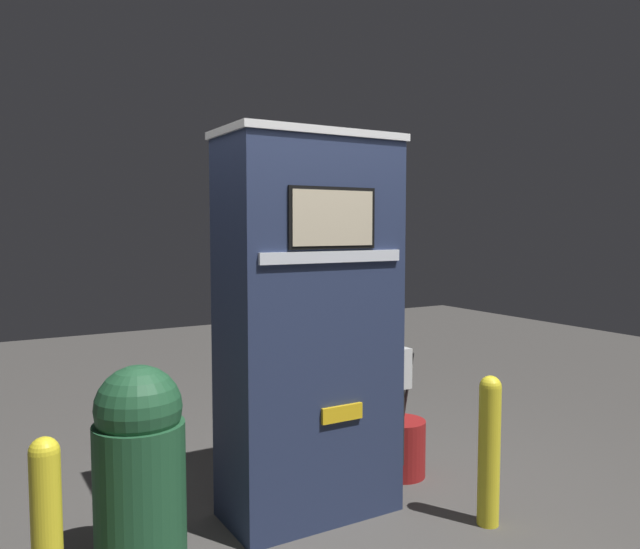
{
  "coord_description": "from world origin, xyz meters",
  "views": [
    {
      "loc": [
        -1.69,
        -2.75,
        1.62
      ],
      "look_at": [
        0.0,
        0.12,
        1.37
      ],
      "focal_mm": 35.0,
      "sensor_mm": 36.0,
      "label": 1
    }
  ],
  "objects_px": {
    "safety_bollard": "(489,447)",
    "trash_bin": "(140,467)",
    "safety_bollard_far": "(47,524)",
    "gas_pump": "(309,326)",
    "squeegee_bucket": "(401,447)"
  },
  "relations": [
    {
      "from": "safety_bollard",
      "to": "trash_bin",
      "type": "height_order",
      "value": "trash_bin"
    },
    {
      "from": "gas_pump",
      "to": "squeegee_bucket",
      "type": "relative_size",
      "value": 2.61
    },
    {
      "from": "gas_pump",
      "to": "squeegee_bucket",
      "type": "bearing_deg",
      "value": 11.17
    },
    {
      "from": "trash_bin",
      "to": "safety_bollard_far",
      "type": "bearing_deg",
      "value": -156.43
    },
    {
      "from": "gas_pump",
      "to": "squeegee_bucket",
      "type": "distance_m",
      "value": 1.18
    },
    {
      "from": "safety_bollard_far",
      "to": "squeegee_bucket",
      "type": "distance_m",
      "value": 2.24
    },
    {
      "from": "safety_bollard",
      "to": "safety_bollard_far",
      "type": "relative_size",
      "value": 1.07
    },
    {
      "from": "gas_pump",
      "to": "safety_bollard",
      "type": "distance_m",
      "value": 1.17
    },
    {
      "from": "safety_bollard_far",
      "to": "squeegee_bucket",
      "type": "height_order",
      "value": "squeegee_bucket"
    },
    {
      "from": "trash_bin",
      "to": "safety_bollard",
      "type": "bearing_deg",
      "value": -16.43
    },
    {
      "from": "squeegee_bucket",
      "to": "safety_bollard_far",
      "type": "bearing_deg",
      "value": -168.35
    },
    {
      "from": "gas_pump",
      "to": "safety_bollard_far",
      "type": "relative_size",
      "value": 2.76
    },
    {
      "from": "gas_pump",
      "to": "safety_bollard_far",
      "type": "height_order",
      "value": "gas_pump"
    },
    {
      "from": "gas_pump",
      "to": "squeegee_bucket",
      "type": "height_order",
      "value": "gas_pump"
    },
    {
      "from": "safety_bollard",
      "to": "trash_bin",
      "type": "distance_m",
      "value": 1.82
    }
  ]
}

